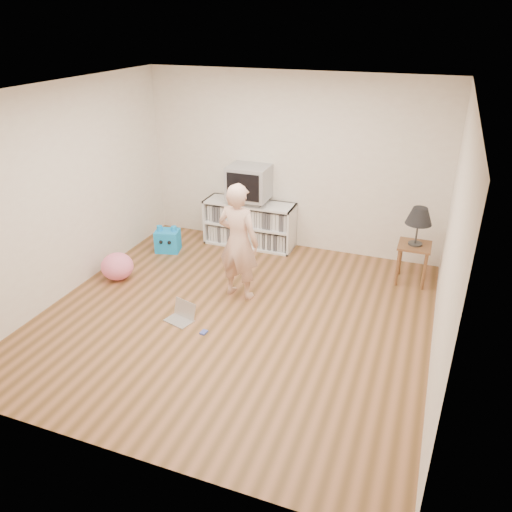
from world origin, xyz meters
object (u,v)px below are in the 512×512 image
object	(u,v)px
table_lamp	(419,217)
laptop	(182,315)
media_unit	(250,223)
crt_tv	(249,182)
plush_blue	(168,240)
plush_pink	(117,266)
person	(238,242)
dvd_deck	(249,200)
side_table	(414,254)

from	to	relation	value
table_lamp	laptop	bearing A→B (deg)	-141.94
media_unit	crt_tv	bearing A→B (deg)	-90.00
crt_tv	laptop	world-z (taller)	crt_tv
media_unit	table_lamp	xyz separation A→B (m)	(2.48, -0.39, 0.59)
laptop	plush_blue	bearing A→B (deg)	140.16
plush_pink	person	bearing A→B (deg)	5.65
dvd_deck	plush_pink	distance (m)	2.19
dvd_deck	person	size ratio (longest dim) A/B	0.30
laptop	plush_pink	size ratio (longest dim) A/B	0.86
table_lamp	laptop	distance (m)	3.24
media_unit	person	bearing A→B (deg)	-73.93
crt_tv	table_lamp	world-z (taller)	crt_tv
crt_tv	plush_blue	size ratio (longest dim) A/B	1.46
laptop	plush_pink	bearing A→B (deg)	171.13
person	plush_pink	xyz separation A→B (m)	(-1.72, -0.17, -0.57)
dvd_deck	media_unit	bearing A→B (deg)	90.00
crt_tv	plush_blue	world-z (taller)	crt_tv
plush_blue	plush_pink	world-z (taller)	plush_blue
dvd_deck	side_table	xyz separation A→B (m)	(2.48, -0.37, -0.32)
plush_blue	media_unit	bearing A→B (deg)	17.34
crt_tv	plush_pink	bearing A→B (deg)	-127.28
media_unit	table_lamp	size ratio (longest dim) A/B	2.72
plush_blue	plush_pink	distance (m)	1.05
media_unit	crt_tv	distance (m)	0.67
crt_tv	side_table	distance (m)	2.58
side_table	person	xyz separation A→B (m)	(-2.04, -1.15, 0.34)
dvd_deck	table_lamp	size ratio (longest dim) A/B	0.87
laptop	person	bearing A→B (deg)	77.62
laptop	media_unit	bearing A→B (deg)	106.56
plush_blue	dvd_deck	bearing A→B (deg)	16.74
media_unit	dvd_deck	world-z (taller)	dvd_deck
dvd_deck	table_lamp	world-z (taller)	table_lamp
crt_tv	plush_blue	distance (m)	1.52
dvd_deck	plush_pink	xyz separation A→B (m)	(-1.28, -1.69, -0.55)
dvd_deck	plush_pink	size ratio (longest dim) A/B	1.03
crt_tv	table_lamp	bearing A→B (deg)	-8.42
media_unit	person	world-z (taller)	person
dvd_deck	crt_tv	distance (m)	0.29
table_lamp	side_table	bearing A→B (deg)	0.00
media_unit	laptop	distance (m)	2.33
table_lamp	plush_pink	bearing A→B (deg)	-160.69
media_unit	side_table	size ratio (longest dim) A/B	2.55
table_lamp	plush_blue	bearing A→B (deg)	-175.36
side_table	laptop	xyz separation A→B (m)	(-2.45, -1.92, -0.36)
dvd_deck	crt_tv	xyz separation A→B (m)	(0.00, -0.00, 0.29)
side_table	table_lamp	distance (m)	0.53
laptop	plush_pink	distance (m)	1.44
dvd_deck	plush_pink	bearing A→B (deg)	-127.23
person	table_lamp	bearing A→B (deg)	-142.13
table_lamp	plush_pink	world-z (taller)	table_lamp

